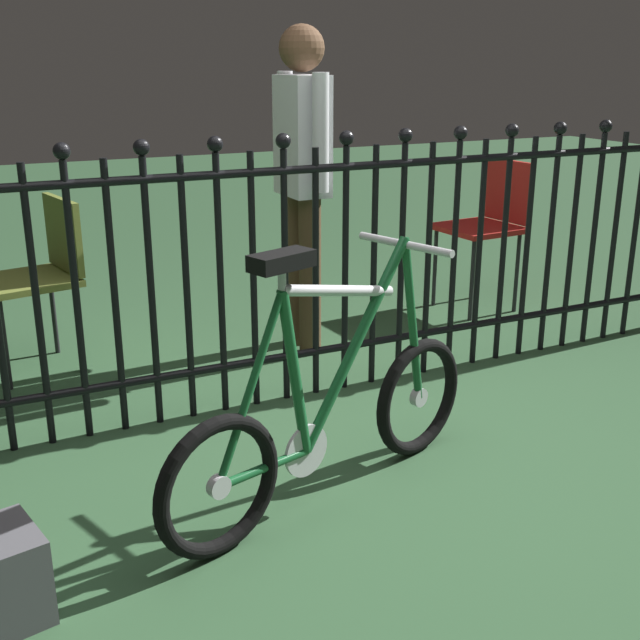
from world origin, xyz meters
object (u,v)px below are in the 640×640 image
Objects in this scene: bicycle at (330,417)px; person_visitor at (302,165)px; chair_red at (489,217)px; chair_olive at (41,267)px.

bicycle is 1.62m from person_visitor.
bicycle is at bearing -111.06° from person_visitor.
chair_red is at bearing 40.91° from bicycle.
chair_red is (2.50, -0.10, 0.04)m from chair_olive.
chair_olive is 2.50m from chair_red.
chair_olive is (-0.69, 1.68, 0.20)m from bicycle.
chair_olive is at bearing 177.65° from chair_red.
person_visitor is (-1.28, -0.18, 0.40)m from chair_red.
bicycle is 2.41m from chair_red.
person_visitor is at bearing -171.85° from chair_red.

